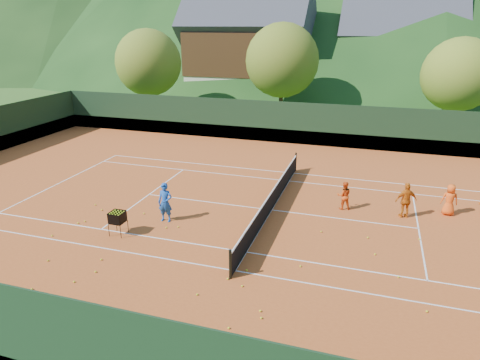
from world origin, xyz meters
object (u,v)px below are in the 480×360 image
(student_b, at_px, (406,200))
(chalet_left, at_px, (249,48))
(coach, at_px, (165,202))
(tennis_net, at_px, (272,200))
(ball_hopper, at_px, (117,218))
(chalet_mid, at_px, (398,55))
(student_c, at_px, (450,200))
(student_a, at_px, (344,195))

(student_b, height_order, chalet_left, chalet_left)
(coach, xyz_separation_m, student_b, (10.00, 3.56, -0.07))
(tennis_net, height_order, ball_hopper, tennis_net)
(chalet_left, xyz_separation_m, chalet_mid, (16.00, 4.00, -0.66))
(student_c, xyz_separation_m, tennis_net, (-7.74, -1.91, -0.23))
(student_c, xyz_separation_m, chalet_mid, (-1.74, 32.09, 4.24))
(tennis_net, bearing_deg, chalet_left, 108.43)
(student_c, xyz_separation_m, chalet_left, (-17.74, 28.09, 4.90))
(ball_hopper, bearing_deg, tennis_net, 38.27)
(student_c, distance_m, tennis_net, 7.98)
(ball_hopper, height_order, chalet_mid, chalet_mid)
(student_a, height_order, student_c, student_c)
(student_b, bearing_deg, coach, -1.01)
(coach, relative_size, student_c, 1.20)
(student_a, distance_m, chalet_mid, 33.26)
(student_b, xyz_separation_m, ball_hopper, (-11.28, -5.31, -0.06))
(student_c, height_order, chalet_left, chalet_left)
(student_b, bearing_deg, student_a, -23.19)
(tennis_net, bearing_deg, coach, -148.57)
(ball_hopper, height_order, chalet_left, chalet_left)
(student_a, relative_size, tennis_net, 0.11)
(ball_hopper, distance_m, chalet_mid, 40.17)
(student_a, bearing_deg, student_c, 174.87)
(student_a, xyz_separation_m, chalet_left, (-13.16, 28.85, 4.96))
(student_a, bearing_deg, tennis_net, 5.30)
(student_a, relative_size, student_c, 0.92)
(chalet_left, bearing_deg, student_b, -61.32)
(student_c, bearing_deg, chalet_left, -60.20)
(student_a, height_order, student_b, student_b)
(coach, xyz_separation_m, student_a, (7.31, 3.68, -0.21))
(tennis_net, bearing_deg, student_a, 19.92)
(student_c, relative_size, ball_hopper, 1.46)
(ball_hopper, bearing_deg, coach, 53.78)
(chalet_mid, bearing_deg, student_c, -86.89)
(ball_hopper, relative_size, chalet_mid, 0.08)
(ball_hopper, xyz_separation_m, chalet_mid, (11.43, 38.28, 4.22))
(tennis_net, height_order, chalet_mid, chalet_mid)
(student_a, height_order, chalet_left, chalet_left)
(student_c, height_order, tennis_net, student_c)
(coach, bearing_deg, ball_hopper, -130.06)
(student_a, bearing_deg, chalet_mid, -109.55)
(tennis_net, xyz_separation_m, ball_hopper, (-5.43, -4.28, 0.25))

